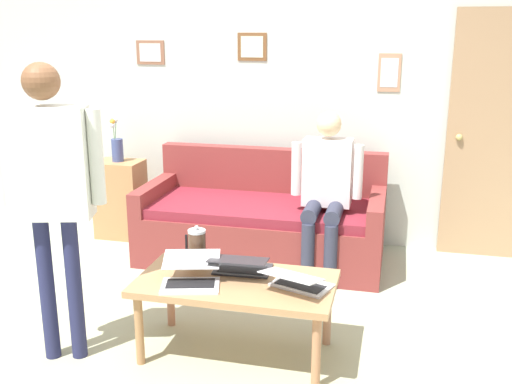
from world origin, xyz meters
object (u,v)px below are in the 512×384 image
Objects in this scene: interior_door at (499,137)px; laptop_center at (191,276)px; side_shelf at (121,199)px; person_standing at (50,177)px; coffee_table at (236,288)px; person_seated at (326,185)px; laptop_left at (241,266)px; couch at (263,223)px; french_press at (197,247)px; laptop_right at (298,282)px; flower_vase at (117,147)px.

interior_door reaches higher than laptop_center.
person_standing is at bearing 107.32° from side_shelf.
coffee_table is 0.90× the size of person_seated.
person_seated reaches higher than coffee_table.
interior_door is 5.80× the size of laptop_left.
person_standing is at bearing 50.58° from person_seated.
laptop_left reaches higher than coffee_table.
laptop_left is 0.28× the size of person_seated.
laptop_left is at bearing -138.39° from laptop_center.
french_press is (0.09, 1.40, 0.29)m from couch.
side_shelf is 2.27m from person_standing.
person_seated is (-0.34, -1.33, 0.30)m from coffee_table.
laptop_right is (1.29, 2.10, -0.51)m from interior_door.
person_standing is (0.74, 0.16, 0.58)m from laptop_center.
person_standing is (1.34, 0.24, 0.58)m from laptop_right.
person_standing is (-0.64, 2.04, 0.74)m from side_shelf.
laptop_right is at bearing 137.68° from side_shelf.
laptop_center is (0.24, 0.10, 0.10)m from coffee_table.
flower_vase is at bearing 0.31° from side_shelf.
laptop_center is at bearing 126.23° from flower_vase.
french_press is 2.09m from side_shelf.
coffee_table is at bearing 132.23° from side_shelf.
laptop_center reaches higher than laptop_left.
couch is at bearing -93.71° from french_press.
interior_door reaches higher than laptop_left.
side_shelf is at bearing -179.69° from flower_vase.
coffee_table is at bearing -4.53° from laptop_right.
laptop_right is (-0.37, 0.03, 0.09)m from coffee_table.
flower_vase is 0.31× the size of person_seated.
laptop_right is 0.69m from french_press.
person_seated is at bearing -88.92° from laptop_right.
side_shelf is 0.56× the size of person_seated.
laptop_left is 0.85× the size of laptop_center.
side_shelf is at bearing -8.66° from couch.
coffee_table is 2.44m from flower_vase.
flower_vase is (3.27, 0.29, -0.17)m from interior_door.
laptop_center is 2.33m from side_shelf.
couch is at bearing -70.23° from laptop_right.
laptop_center is 0.24× the size of person_standing.
interior_door is 1.60× the size of person_seated.
interior_door reaches higher than flower_vase.
person_standing reaches higher than person_seated.
person_standing reaches higher than flower_vase.
side_shelf is (1.61, -1.67, -0.16)m from laptop_left.
laptop_right is (-0.37, 0.14, -0.00)m from laptop_left.
laptop_right is at bearing 175.47° from coffee_table.
side_shelf is at bearing -72.68° from person_standing.
person_standing reaches higher than laptop_right.
laptop_center is at bearing 7.10° from laptop_right.
couch is 1.73× the size of coffee_table.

